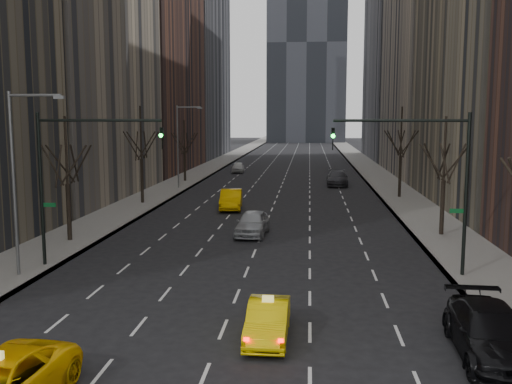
# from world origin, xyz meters

# --- Properties ---
(ground) EXTENTS (400.00, 400.00, 0.00)m
(ground) POSITION_xyz_m (0.00, 0.00, 0.00)
(ground) COLOR black
(ground) RESTS_ON ground
(sidewalk_left) EXTENTS (4.50, 320.00, 0.15)m
(sidewalk_left) POSITION_xyz_m (-12.25, 70.00, 0.07)
(sidewalk_left) COLOR slate
(sidewalk_left) RESTS_ON ground
(sidewalk_right) EXTENTS (4.50, 320.00, 0.15)m
(sidewalk_right) POSITION_xyz_m (12.25, 70.00, 0.07)
(sidewalk_right) COLOR slate
(sidewalk_right) RESTS_ON ground
(bld_left_far) EXTENTS (14.00, 28.00, 44.00)m
(bld_left_far) POSITION_xyz_m (-21.50, 66.00, 22.00)
(bld_left_far) COLOR brown
(bld_left_far) RESTS_ON ground
(bld_left_deep) EXTENTS (14.00, 30.00, 60.00)m
(bld_left_deep) POSITION_xyz_m (-21.50, 96.00, 30.00)
(bld_left_deep) COLOR slate
(bld_left_deep) RESTS_ON ground
(bld_right_deep) EXTENTS (14.00, 30.00, 58.00)m
(bld_right_deep) POSITION_xyz_m (21.50, 95.00, 29.00)
(bld_right_deep) COLOR slate
(bld_right_deep) RESTS_ON ground
(tree_lw_b) EXTENTS (3.36, 3.50, 7.82)m
(tree_lw_b) POSITION_xyz_m (-12.00, 18.00, 3.72)
(tree_lw_b) COLOR black
(tree_lw_b) RESTS_ON ground
(tree_lw_c) EXTENTS (3.36, 3.50, 8.74)m
(tree_lw_c) POSITION_xyz_m (-12.00, 34.00, 4.04)
(tree_lw_c) COLOR black
(tree_lw_c) RESTS_ON ground
(tree_lw_d) EXTENTS (3.36, 3.50, 7.36)m
(tree_lw_d) POSITION_xyz_m (-12.00, 52.00, 3.56)
(tree_lw_d) COLOR black
(tree_lw_d) RESTS_ON ground
(tree_rw_b) EXTENTS (3.36, 3.50, 7.82)m
(tree_rw_b) POSITION_xyz_m (12.00, 22.00, 3.72)
(tree_rw_b) COLOR black
(tree_rw_b) RESTS_ON ground
(tree_rw_c) EXTENTS (3.36, 3.50, 8.74)m
(tree_rw_c) POSITION_xyz_m (12.00, 40.00, 4.04)
(tree_rw_c) COLOR black
(tree_rw_c) RESTS_ON ground
(traffic_mast_left) EXTENTS (6.69, 0.39, 8.00)m
(traffic_mast_left) POSITION_xyz_m (-9.11, 12.00, 5.49)
(traffic_mast_left) COLOR black
(traffic_mast_left) RESTS_ON ground
(traffic_mast_right) EXTENTS (6.69, 0.39, 8.00)m
(traffic_mast_right) POSITION_xyz_m (9.11, 12.00, 5.49)
(traffic_mast_right) COLOR black
(traffic_mast_right) RESTS_ON ground
(streetlight_near) EXTENTS (2.83, 0.22, 9.00)m
(streetlight_near) POSITION_xyz_m (-10.84, 10.00, 5.62)
(streetlight_near) COLOR slate
(streetlight_near) RESTS_ON ground
(streetlight_far) EXTENTS (2.83, 0.22, 9.00)m
(streetlight_far) POSITION_xyz_m (-10.84, 45.00, 5.62)
(streetlight_far) COLOR slate
(streetlight_far) RESTS_ON ground
(taxi_sedan) EXTENTS (1.48, 4.16, 1.37)m
(taxi_sedan) POSITION_xyz_m (1.74, 3.27, 0.68)
(taxi_sedan) COLOR #E7C404
(taxi_sedan) RESTS_ON ground
(silver_sedan_ahead) EXTENTS (2.20, 4.92, 1.64)m
(silver_sedan_ahead) POSITION_xyz_m (-0.62, 21.26, 0.82)
(silver_sedan_ahead) COLOR #A4A8AC
(silver_sedan_ahead) RESTS_ON ground
(parked_suv_black) EXTENTS (2.59, 5.91, 1.69)m
(parked_suv_black) POSITION_xyz_m (9.20, 2.30, 0.84)
(parked_suv_black) COLOR black
(parked_suv_black) RESTS_ON ground
(far_taxi) EXTENTS (2.23, 5.27, 1.69)m
(far_taxi) POSITION_xyz_m (-3.52, 31.87, 0.85)
(far_taxi) COLOR #F7B405
(far_taxi) RESTS_ON ground
(far_suv_grey) EXTENTS (2.51, 5.95, 1.71)m
(far_suv_grey) POSITION_xyz_m (6.41, 49.98, 0.86)
(far_suv_grey) COLOR #333238
(far_suv_grey) RESTS_ON ground
(far_car_white) EXTENTS (2.09, 4.46, 1.48)m
(far_car_white) POSITION_xyz_m (-6.99, 64.41, 0.74)
(far_car_white) COLOR silver
(far_car_white) RESTS_ON ground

